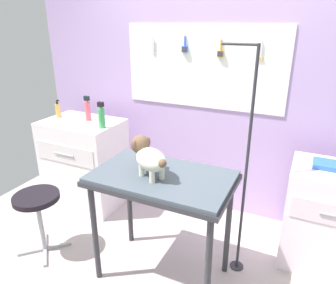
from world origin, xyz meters
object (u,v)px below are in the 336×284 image
object	(u,v)px
stool	(37,205)
conditioner_bottle	(88,110)
grooming_arm	(244,177)
grooming_table	(162,187)
dog	(148,156)
counter_left	(85,162)
cabinet_right	(330,218)

from	to	relation	value
stool	conditioner_bottle	bearing A→B (deg)	98.04
grooming_arm	stool	xyz separation A→B (m)	(-1.58, -0.52, -0.36)
conditioner_bottle	grooming_table	bearing A→B (deg)	-30.35
grooming_arm	conditioner_bottle	size ratio (longest dim) A/B	6.93
stool	grooming_arm	bearing A→B (deg)	18.35
grooming_table	dog	size ratio (longest dim) A/B	2.78
counter_left	conditioner_bottle	bearing A→B (deg)	46.39
grooming_table	counter_left	size ratio (longest dim) A/B	1.08
grooming_table	conditioner_bottle	size ratio (longest dim) A/B	3.94
counter_left	cabinet_right	world-z (taller)	counter_left
counter_left	stool	distance (m)	0.86
dog	counter_left	world-z (taller)	dog
grooming_table	dog	world-z (taller)	dog
stool	conditioner_bottle	size ratio (longest dim) A/B	2.19
cabinet_right	grooming_table	bearing A→B (deg)	-148.95
conditioner_bottle	stool	bearing A→B (deg)	-81.96
grooming_table	conditioner_bottle	distance (m)	1.41
grooming_arm	counter_left	xyz separation A→B (m)	(-1.76, 0.32, -0.36)
dog	counter_left	size ratio (longest dim) A/B	0.39
cabinet_right	conditioner_bottle	xyz separation A→B (m)	(-2.35, 0.00, 0.62)
conditioner_bottle	dog	bearing A→B (deg)	-33.87
dog	counter_left	xyz separation A→B (m)	(-1.17, 0.69, -0.57)
grooming_arm	stool	distance (m)	1.71
grooming_arm	stool	bearing A→B (deg)	-161.65
grooming_table	conditioner_bottle	bearing A→B (deg)	149.65
cabinet_right	stool	distance (m)	2.40
dog	cabinet_right	xyz separation A→B (m)	(1.24, 0.74, -0.61)
dog	cabinet_right	size ratio (longest dim) A/B	0.42
counter_left	cabinet_right	distance (m)	2.41
cabinet_right	stool	world-z (taller)	cabinet_right
stool	dog	bearing A→B (deg)	8.90
grooming_table	stool	distance (m)	1.13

